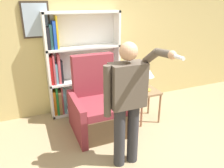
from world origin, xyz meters
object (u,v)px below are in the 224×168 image
Objects in this scene: armchair at (99,108)px; table_lamp at (147,73)px; person_standing at (127,99)px; side_table at (146,96)px; bookcase at (76,66)px.

armchair is 2.87× the size of table_lamp.
table_lamp is at bearing 47.30° from person_standing.
side_table is at bearing 47.30° from person_standing.
person_standing reaches higher than armchair.
person_standing is 1.32m from side_table.
person_standing is (0.22, -1.73, 0.02)m from bookcase.
armchair is (0.18, -0.75, -0.56)m from bookcase.
table_lamp is at bearing -37.92° from bookcase.
table_lamp is (0.84, 0.91, -0.04)m from person_standing.
bookcase reaches higher than table_lamp.
side_table is at bearing 63.43° from table_lamp.
armchair reaches higher than table_lamp.
bookcase is at bearing 103.33° from armchair.
side_table is (0.84, 0.91, -0.48)m from person_standing.
bookcase is 1.41m from side_table.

